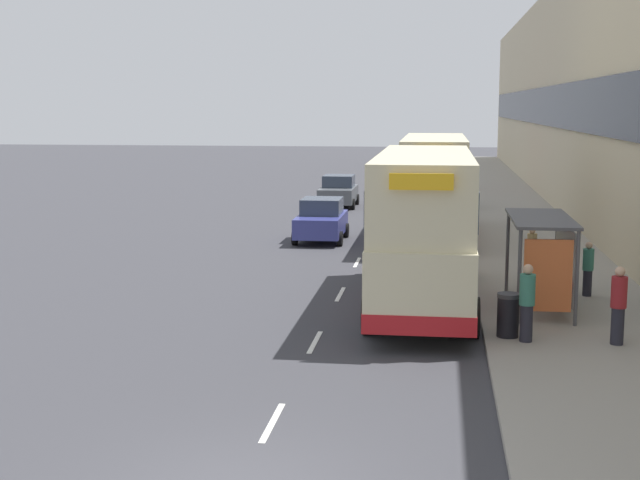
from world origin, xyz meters
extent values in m
cube|color=gray|center=(6.50, 38.50, 0.07)|extent=(5.00, 93.00, 0.14)
cube|color=#C6B793|center=(10.50, 38.50, 6.17)|extent=(3.00, 93.00, 12.35)
cube|color=black|center=(8.96, 38.50, 5.56)|extent=(0.12, 89.28, 2.22)
cube|color=silver|center=(0.00, 2.77, 0.01)|extent=(0.12, 2.00, 0.01)
cube|color=silver|center=(0.00, 8.26, 0.01)|extent=(0.12, 2.00, 0.01)
cube|color=silver|center=(0.00, 13.75, 0.01)|extent=(0.12, 2.00, 0.01)
cube|color=silver|center=(0.00, 19.24, 0.01)|extent=(0.12, 2.00, 0.01)
cube|color=silver|center=(0.00, 24.73, 0.01)|extent=(0.12, 2.00, 0.01)
cube|color=silver|center=(0.00, 30.21, 0.01)|extent=(0.12, 2.00, 0.01)
cube|color=silver|center=(0.00, 35.70, 0.01)|extent=(0.12, 2.00, 0.01)
cube|color=silver|center=(0.00, 41.19, 0.01)|extent=(0.12, 2.00, 0.01)
cube|color=#4C4C51|center=(5.60, 12.17, 2.58)|extent=(1.60, 4.20, 0.08)
cylinder|color=#4C4C51|center=(4.90, 10.17, 1.34)|extent=(0.10, 0.10, 2.40)
cylinder|color=#4C4C51|center=(4.90, 14.17, 1.34)|extent=(0.10, 0.10, 2.40)
cylinder|color=#4C4C51|center=(6.30, 10.17, 1.34)|extent=(0.10, 0.10, 2.40)
cylinder|color=#4C4C51|center=(6.30, 14.17, 1.34)|extent=(0.10, 0.10, 2.40)
cube|color=#99A8B2|center=(6.27, 12.17, 1.46)|extent=(0.04, 3.68, 1.92)
cube|color=#D86633|center=(5.60, 10.23, 1.39)|extent=(1.19, 0.10, 1.82)
cube|color=maroon|center=(5.85, 12.17, 0.59)|extent=(0.36, 2.80, 0.08)
cube|color=beige|center=(2.48, 12.36, 1.43)|extent=(2.55, 10.17, 1.85)
cube|color=beige|center=(2.48, 12.36, 3.33)|extent=(2.50, 9.86, 1.95)
cube|color=#B2191E|center=(2.48, 12.36, 0.72)|extent=(2.58, 10.22, 0.45)
cube|color=#2D3847|center=(2.48, 12.36, 1.79)|extent=(2.58, 9.56, 0.81)
cube|color=#2D3847|center=(2.48, 12.36, 3.23)|extent=(2.55, 9.56, 0.94)
cube|color=yellow|center=(2.48, 7.30, 3.95)|extent=(1.40, 0.08, 0.36)
cylinder|color=black|center=(1.20, 15.82, 0.50)|extent=(0.30, 1.00, 1.00)
cylinder|color=black|center=(3.75, 15.82, 0.50)|extent=(0.30, 1.00, 1.00)
cylinder|color=black|center=(1.20, 9.21, 0.50)|extent=(0.30, 1.00, 1.00)
cylinder|color=black|center=(3.75, 9.21, 0.50)|extent=(0.30, 1.00, 1.00)
cube|color=beige|center=(2.66, 25.11, 1.43)|extent=(2.55, 10.68, 1.85)
cube|color=beige|center=(2.66, 25.11, 3.33)|extent=(2.50, 10.36, 1.95)
cube|color=#B2191E|center=(2.66, 25.11, 0.72)|extent=(2.58, 10.73, 0.45)
cube|color=#2D3847|center=(2.66, 25.11, 1.79)|extent=(2.58, 10.04, 0.81)
cube|color=#2D3847|center=(2.66, 25.11, 3.23)|extent=(2.55, 10.04, 0.94)
cube|color=yellow|center=(2.66, 19.79, 3.95)|extent=(1.40, 0.08, 0.36)
cylinder|color=black|center=(1.39, 28.74, 0.50)|extent=(0.30, 1.00, 1.00)
cylinder|color=black|center=(3.94, 28.74, 0.50)|extent=(0.30, 1.00, 1.00)
cylinder|color=black|center=(1.39, 21.79, 0.50)|extent=(0.30, 1.00, 1.00)
cylinder|color=black|center=(3.94, 21.79, 0.50)|extent=(0.30, 1.00, 1.00)
cube|color=navy|center=(-1.95, 24.16, 0.70)|extent=(1.83, 3.93, 0.81)
cube|color=#2D3847|center=(-1.95, 24.35, 1.44)|extent=(1.61, 1.89, 0.66)
cylinder|color=black|center=(-1.03, 22.94, 0.30)|extent=(0.20, 0.60, 0.60)
cylinder|color=black|center=(-2.87, 22.94, 0.30)|extent=(0.20, 0.60, 0.60)
cylinder|color=black|center=(-1.03, 25.37, 0.30)|extent=(0.20, 0.60, 0.60)
cylinder|color=black|center=(-2.87, 25.37, 0.30)|extent=(0.20, 0.60, 0.60)
cube|color=#4C5156|center=(-2.67, 36.83, 0.70)|extent=(1.88, 4.04, 0.80)
cube|color=#2D3847|center=(-2.67, 37.03, 1.42)|extent=(1.65, 1.94, 0.65)
cylinder|color=black|center=(-1.73, 35.58, 0.30)|extent=(0.20, 0.60, 0.60)
cylinder|color=black|center=(-3.61, 35.58, 0.30)|extent=(0.20, 0.60, 0.60)
cylinder|color=black|center=(-1.73, 38.08, 0.30)|extent=(0.20, 0.60, 0.60)
cylinder|color=black|center=(-3.61, 38.08, 0.30)|extent=(0.20, 0.60, 0.60)
cube|color=black|center=(3.04, 36.34, 0.67)|extent=(1.81, 4.22, 0.75)
cube|color=#2D3847|center=(3.04, 36.13, 1.35)|extent=(1.59, 2.03, 0.61)
cylinder|color=black|center=(2.14, 37.65, 0.30)|extent=(0.20, 0.60, 0.60)
cylinder|color=black|center=(3.95, 37.65, 0.30)|extent=(0.20, 0.60, 0.60)
cylinder|color=black|center=(2.14, 35.03, 0.30)|extent=(0.20, 0.60, 0.60)
cylinder|color=black|center=(3.95, 35.03, 0.30)|extent=(0.20, 0.60, 0.60)
cube|color=maroon|center=(2.64, 46.91, 0.70)|extent=(1.71, 4.45, 0.79)
cube|color=#2D3847|center=(2.64, 46.69, 1.42)|extent=(1.50, 2.14, 0.65)
cylinder|color=black|center=(1.79, 48.29, 0.30)|extent=(0.20, 0.60, 0.60)
cylinder|color=black|center=(3.50, 48.29, 0.30)|extent=(0.20, 0.60, 0.60)
cylinder|color=black|center=(1.79, 45.53, 0.30)|extent=(0.20, 0.60, 0.60)
cylinder|color=black|center=(3.50, 45.53, 0.30)|extent=(0.20, 0.60, 0.60)
cylinder|color=#23232D|center=(6.99, 8.50, 0.57)|extent=(0.30, 0.30, 0.87)
cylinder|color=maroon|center=(6.99, 8.50, 1.37)|extent=(0.36, 0.36, 0.72)
sphere|color=tan|center=(6.99, 8.50, 1.85)|extent=(0.23, 0.23, 0.23)
cylinder|color=#23232D|center=(6.42, 13.08, 0.52)|extent=(0.26, 0.26, 0.75)
cylinder|color=#26262D|center=(6.42, 13.08, 1.21)|extent=(0.31, 0.31, 0.63)
sphere|color=tan|center=(6.42, 13.08, 1.62)|extent=(0.20, 0.20, 0.20)
cylinder|color=#23232D|center=(7.17, 13.85, 0.52)|extent=(0.26, 0.26, 0.75)
cylinder|color=#337260|center=(7.17, 13.85, 1.21)|extent=(0.31, 0.31, 0.63)
sphere|color=tan|center=(7.17, 13.85, 1.62)|extent=(0.20, 0.20, 0.20)
cylinder|color=#23232D|center=(4.94, 8.48, 0.58)|extent=(0.30, 0.30, 0.87)
cylinder|color=#337260|center=(4.94, 8.48, 1.37)|extent=(0.36, 0.36, 0.73)
sphere|color=tan|center=(4.94, 8.48, 1.85)|extent=(0.24, 0.24, 0.24)
cylinder|color=#23232D|center=(5.87, 16.84, 0.51)|extent=(0.26, 0.26, 0.75)
cylinder|color=#997F51|center=(5.87, 16.84, 1.20)|extent=(0.31, 0.31, 0.62)
sphere|color=tan|center=(5.87, 16.84, 1.61)|extent=(0.20, 0.20, 0.20)
cylinder|color=black|center=(4.55, 8.88, 0.61)|extent=(0.52, 0.52, 0.95)
cylinder|color=#2D2D33|center=(4.55, 8.88, 1.14)|extent=(0.55, 0.55, 0.10)
camera|label=1|loc=(2.85, -12.16, 5.60)|focal=50.00mm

